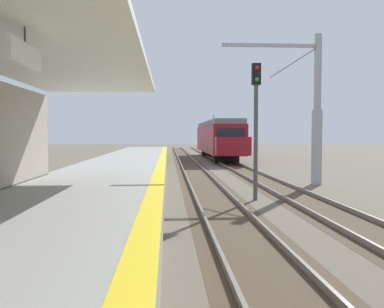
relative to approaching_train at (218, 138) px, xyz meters
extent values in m
cube|color=#999993|center=(-7.80, -28.40, -1.73)|extent=(5.00, 80.00, 0.90)
cube|color=yellow|center=(-5.55, -28.40, -1.27)|extent=(0.50, 80.00, 0.01)
cube|color=white|center=(-7.50, -34.56, 1.64)|extent=(0.08, 1.40, 0.36)
cylinder|color=#333333|center=(-7.50, -34.56, 1.96)|extent=(0.03, 0.03, 0.27)
cube|color=#4C3D2D|center=(-3.40, -24.40, -2.17)|extent=(2.34, 120.00, 0.01)
cube|color=slate|center=(-4.12, -24.40, -2.09)|extent=(0.08, 120.00, 0.15)
cube|color=slate|center=(-2.68, -24.40, -2.09)|extent=(0.08, 120.00, 0.15)
cube|color=#4C3D2D|center=(0.00, -24.40, -2.17)|extent=(2.34, 120.00, 0.01)
cube|color=slate|center=(-0.72, -24.40, -2.09)|extent=(0.08, 120.00, 0.15)
cube|color=slate|center=(0.72, -24.40, -2.09)|extent=(0.08, 120.00, 0.15)
cube|color=maroon|center=(0.00, 0.38, -0.11)|extent=(2.90, 18.00, 2.70)
cube|color=slate|center=(0.00, 0.38, 1.46)|extent=(2.67, 18.00, 0.44)
cube|color=black|center=(0.00, -8.64, 0.30)|extent=(2.32, 0.06, 1.21)
cube|color=maroon|center=(0.00, -9.42, -0.58)|extent=(2.78, 1.60, 1.49)
cube|color=black|center=(1.46, 0.38, 0.30)|extent=(0.04, 15.84, 0.86)
cylinder|color=#333333|center=(0.00, 3.98, 2.13)|extent=(0.06, 0.06, 0.90)
cube|color=black|center=(0.00, -5.47, -1.82)|extent=(2.17, 2.20, 0.72)
cube|color=black|center=(0.00, 6.23, -1.82)|extent=(2.17, 2.20, 0.72)
cylinder|color=#4C4C4C|center=(-1.84, -26.23, 0.02)|extent=(0.16, 0.16, 4.40)
cube|color=black|center=(-1.84, -26.23, 2.62)|extent=(0.32, 0.24, 0.80)
sphere|color=red|center=(-1.84, -26.37, 2.84)|extent=(0.16, 0.16, 0.16)
sphere|color=green|center=(-1.84, -26.37, 2.40)|extent=(0.16, 0.16, 0.16)
cube|color=#9EA3A8|center=(2.27, -21.66, -0.30)|extent=(0.40, 0.40, 3.75)
cube|color=#9EA3A8|center=(2.27, -21.66, 3.45)|extent=(0.28, 0.28, 3.75)
cube|color=#9EA3A8|center=(-0.13, -21.66, 4.72)|extent=(4.80, 0.16, 0.16)
cylinder|color=#9EA3A8|center=(1.07, -21.66, 3.92)|extent=(2.47, 0.07, 1.60)
camera|label=1|loc=(-5.18, -41.31, 0.34)|focal=37.49mm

